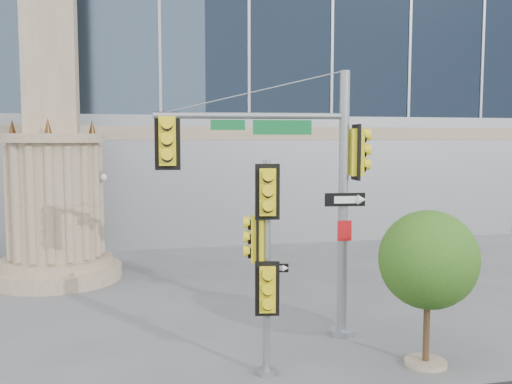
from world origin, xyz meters
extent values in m
plane|color=#545456|center=(0.00, 0.00, 0.00)|extent=(120.00, 120.00, 0.00)
cylinder|color=gray|center=(-6.00, 9.00, 0.25)|extent=(4.40, 4.40, 0.50)
cylinder|color=gray|center=(-6.00, 9.00, 0.65)|extent=(3.80, 3.80, 0.30)
cylinder|color=gray|center=(-6.00, 9.00, 2.80)|extent=(3.00, 3.00, 4.00)
cylinder|color=gray|center=(-6.00, 9.00, 4.95)|extent=(3.50, 3.50, 0.30)
cone|color=#472D14|center=(-4.70, 9.00, 5.35)|extent=(0.24, 0.24, 0.50)
cone|color=#472D14|center=(-7.30, 9.00, 5.35)|extent=(0.24, 0.24, 0.50)
cylinder|color=slate|center=(1.59, 1.37, 0.07)|extent=(0.61, 0.61, 0.13)
cylinder|color=slate|center=(1.59, 1.37, 3.28)|extent=(0.24, 0.24, 6.56)
cylinder|color=slate|center=(-0.69, 1.63, 5.47)|extent=(4.58, 0.67, 0.15)
cube|color=#0B6329|center=(0.07, 1.52, 5.19)|extent=(1.42, 0.20, 0.35)
cube|color=yellow|center=(-2.64, 1.85, 4.86)|extent=(0.63, 0.37, 1.37)
cube|color=yellow|center=(1.90, 1.33, 4.59)|extent=(0.37, 0.63, 1.37)
cube|color=black|center=(1.58, 1.22, 3.44)|extent=(1.00, 0.15, 0.33)
cube|color=#B51016|center=(1.58, 1.22, 2.68)|extent=(0.35, 0.07, 0.50)
cylinder|color=slate|center=(-0.84, -0.55, 0.05)|extent=(0.43, 0.43, 0.11)
cylinder|color=slate|center=(-0.84, -0.55, 2.24)|extent=(0.16, 0.16, 4.49)
cube|color=yellow|center=(-0.87, -0.74, 3.86)|extent=(0.53, 0.33, 1.12)
cube|color=yellow|center=(-1.03, -0.52, 2.87)|extent=(0.33, 0.53, 1.12)
cube|color=yellow|center=(-0.87, -0.74, 1.88)|extent=(0.53, 0.33, 1.12)
cube|color=black|center=(-0.70, -0.68, 2.29)|extent=(0.55, 0.12, 0.18)
cylinder|color=gray|center=(2.67, -0.84, 0.05)|extent=(0.91, 0.91, 0.10)
cylinder|color=#382314|center=(2.67, -0.84, 0.91)|extent=(0.14, 0.14, 1.83)
sphere|color=#205212|center=(2.67, -0.84, 2.33)|extent=(2.13, 2.13, 2.13)
sphere|color=#205212|center=(3.13, -0.59, 2.03)|extent=(1.32, 1.32, 1.32)
sphere|color=#205212|center=(2.32, -1.09, 2.08)|extent=(1.12, 1.12, 1.12)
camera|label=1|loc=(-3.67, -11.72, 4.89)|focal=40.00mm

